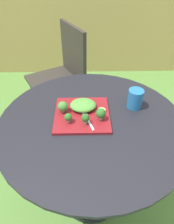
# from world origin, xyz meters

# --- Properties ---
(ground_plane) EXTENTS (12.00, 12.00, 0.00)m
(ground_plane) POSITION_xyz_m (0.00, 0.00, 0.00)
(ground_plane) COLOR #568438
(bamboo_fence) EXTENTS (8.00, 0.08, 1.45)m
(bamboo_fence) POSITION_xyz_m (0.00, 1.86, 0.72)
(bamboo_fence) COLOR tan
(bamboo_fence) RESTS_ON ground_plane
(patio_table) EXTENTS (0.97, 0.97, 0.71)m
(patio_table) POSITION_xyz_m (0.00, 0.00, 0.48)
(patio_table) COLOR black
(patio_table) RESTS_ON ground_plane
(patio_chair) EXTENTS (0.60, 0.60, 0.90)m
(patio_chair) POSITION_xyz_m (-0.22, 0.89, 0.53)
(patio_chair) COLOR #332D28
(patio_chair) RESTS_ON ground_plane
(salad_plate) EXTENTS (0.29, 0.29, 0.01)m
(salad_plate) POSITION_xyz_m (-0.05, 0.04, 0.72)
(salad_plate) COLOR maroon
(salad_plate) RESTS_ON patio_table
(drinking_glass) EXTENTS (0.08, 0.08, 0.11)m
(drinking_glass) POSITION_xyz_m (0.24, 0.11, 0.76)
(drinking_glass) COLOR #236BA8
(drinking_glass) RESTS_ON patio_table
(fork) EXTENTS (0.07, 0.15, 0.00)m
(fork) POSITION_xyz_m (-0.03, -0.00, 0.73)
(fork) COLOR silver
(fork) RESTS_ON salad_plate
(lettuce_mound) EXTENTS (0.14, 0.12, 0.04)m
(lettuce_mound) POSITION_xyz_m (-0.05, 0.08, 0.74)
(lettuce_mound) COLOR #519338
(lettuce_mound) RESTS_ON salad_plate
(broccoli_floret_0) EXTENTS (0.04, 0.04, 0.05)m
(broccoli_floret_0) POSITION_xyz_m (-0.12, -0.03, 0.75)
(broccoli_floret_0) COLOR #99B770
(broccoli_floret_0) RESTS_ON salad_plate
(broccoli_floret_1) EXTENTS (0.05, 0.05, 0.06)m
(broccoli_floret_1) POSITION_xyz_m (0.04, -0.01, 0.76)
(broccoli_floret_1) COLOR #99B770
(broccoli_floret_1) RESTS_ON salad_plate
(broccoli_floret_2) EXTENTS (0.04, 0.04, 0.05)m
(broccoli_floret_2) POSITION_xyz_m (-0.03, -0.04, 0.76)
(broccoli_floret_2) COLOR #99B770
(broccoli_floret_2) RESTS_ON salad_plate
(broccoli_floret_3) EXTENTS (0.05, 0.05, 0.06)m
(broccoli_floret_3) POSITION_xyz_m (-0.15, 0.06, 0.76)
(broccoli_floret_3) COLOR #99B770
(broccoli_floret_3) RESTS_ON salad_plate
(cucumber_slice_0) EXTENTS (0.04, 0.04, 0.01)m
(cucumber_slice_0) POSITION_xyz_m (0.05, 0.06, 0.73)
(cucumber_slice_0) COLOR #8EB766
(cucumber_slice_0) RESTS_ON salad_plate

